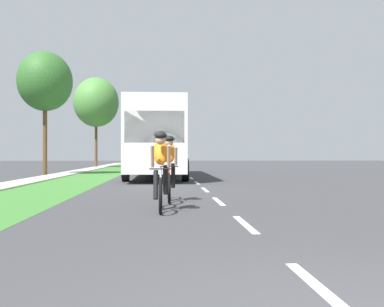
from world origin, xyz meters
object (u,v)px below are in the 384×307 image
(cyclist_trailing, at_px, (169,168))
(street_tree_far, at_px, (96,102))
(street_tree_near, at_px, (45,82))
(cyclist_lead, at_px, (161,171))
(bus_white, at_px, (157,138))
(pickup_black, at_px, (157,158))

(cyclist_trailing, bearing_deg, street_tree_far, 101.94)
(street_tree_near, bearing_deg, cyclist_trailing, -65.03)
(cyclist_lead, bearing_deg, bus_white, 91.23)
(cyclist_lead, height_order, bus_white, bus_white)
(cyclist_lead, relative_size, street_tree_far, 0.21)
(cyclist_lead, bearing_deg, cyclist_trailing, 84.03)
(cyclist_trailing, distance_m, street_tree_far, 30.35)
(pickup_black, distance_m, street_tree_near, 15.37)
(pickup_black, height_order, street_tree_far, street_tree_far)
(cyclist_lead, height_order, cyclist_trailing, same)
(bus_white, xyz_separation_m, street_tree_far, (-5.72, 17.51, 3.83))
(cyclist_lead, height_order, pickup_black, pickup_black)
(street_tree_near, distance_m, street_tree_far, 14.73)
(bus_white, bearing_deg, cyclist_trailing, -87.68)
(cyclist_lead, distance_m, street_tree_far, 32.03)
(cyclist_trailing, height_order, bus_white, bus_white)
(cyclist_trailing, bearing_deg, street_tree_near, 114.97)
(bus_white, distance_m, street_tree_far, 18.81)
(cyclist_lead, xyz_separation_m, street_tree_near, (-6.60, 16.35, 4.41))
(street_tree_near, relative_size, street_tree_far, 0.86)
(pickup_black, xyz_separation_m, street_tree_far, (-5.44, 1.27, 4.98))
(bus_white, distance_m, street_tree_near, 7.63)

